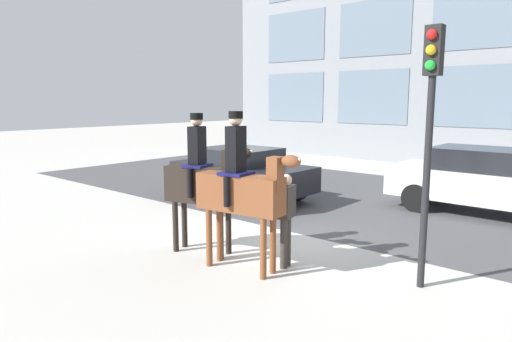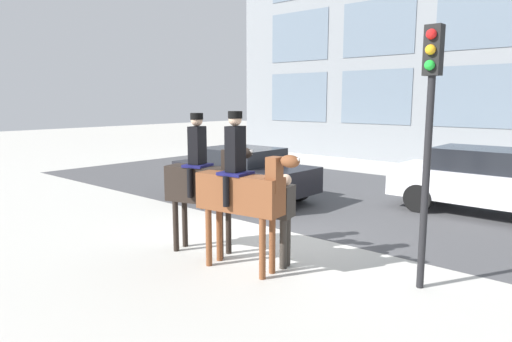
# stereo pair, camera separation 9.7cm
# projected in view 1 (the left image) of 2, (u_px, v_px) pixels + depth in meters

# --- Properties ---
(ground_plane) EXTENTS (80.00, 80.00, 0.00)m
(ground_plane) POSITION_uv_depth(u_px,v_px,m) (282.00, 238.00, 9.67)
(ground_plane) COLOR #B2AFA8
(road_surface) EXTENTS (25.63, 8.50, 0.01)m
(road_surface) POSITION_uv_depth(u_px,v_px,m) (382.00, 201.00, 13.22)
(road_surface) COLOR #444447
(road_surface) RESTS_ON ground_plane
(mounted_horse_lead) EXTENTS (1.80, 0.80, 2.67)m
(mounted_horse_lead) POSITION_uv_depth(u_px,v_px,m) (203.00, 181.00, 8.56)
(mounted_horse_lead) COLOR black
(mounted_horse_lead) RESTS_ON ground_plane
(mounted_horse_companion) EXTENTS (2.00, 0.66, 2.72)m
(mounted_horse_companion) POSITION_uv_depth(u_px,v_px,m) (242.00, 189.00, 7.68)
(mounted_horse_companion) COLOR brown
(mounted_horse_companion) RESTS_ON ground_plane
(pedestrian_bystander) EXTENTS (0.81, 0.59, 1.65)m
(pedestrian_bystander) POSITION_uv_depth(u_px,v_px,m) (285.00, 213.00, 7.88)
(pedestrian_bystander) COLOR #332D28
(pedestrian_bystander) RESTS_ON ground_plane
(street_car_near_lane) EXTENTS (4.16, 2.07, 1.52)m
(street_car_near_lane) POSITION_uv_depth(u_px,v_px,m) (242.00, 173.00, 13.32)
(street_car_near_lane) COLOR black
(street_car_near_lane) RESTS_ON ground_plane
(street_car_far_lane) EXTENTS (4.64, 1.99, 1.70)m
(street_car_far_lane) POSITION_uv_depth(u_px,v_px,m) (485.00, 180.00, 11.61)
(street_car_far_lane) COLOR silver
(street_car_far_lane) RESTS_ON ground_plane
(traffic_light) EXTENTS (0.24, 0.29, 3.98)m
(traffic_light) POSITION_uv_depth(u_px,v_px,m) (430.00, 116.00, 6.76)
(traffic_light) COLOR black
(traffic_light) RESTS_ON ground_plane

